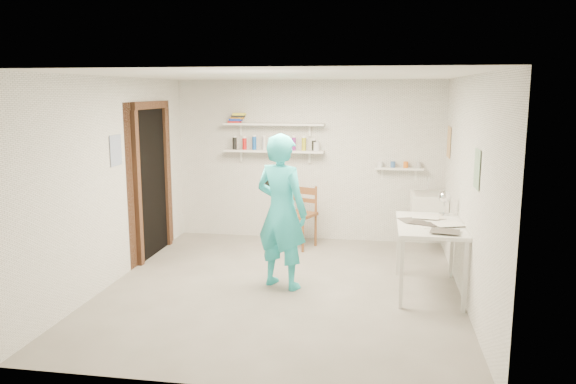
% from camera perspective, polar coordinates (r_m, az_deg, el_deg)
% --- Properties ---
extents(floor, '(4.00, 4.50, 0.02)m').
position_cam_1_polar(floor, '(6.57, -0.58, -9.75)').
color(floor, slate).
rests_on(floor, ground).
extents(ceiling, '(4.00, 4.50, 0.02)m').
position_cam_1_polar(ceiling, '(6.18, -0.62, 11.85)').
color(ceiling, silver).
rests_on(ceiling, wall_back).
extents(wall_back, '(4.00, 0.02, 2.40)m').
position_cam_1_polar(wall_back, '(8.47, 2.06, 3.21)').
color(wall_back, silver).
rests_on(wall_back, ground).
extents(wall_front, '(4.00, 0.02, 2.40)m').
position_cam_1_polar(wall_front, '(4.10, -6.10, -4.47)').
color(wall_front, silver).
rests_on(wall_front, ground).
extents(wall_left, '(0.02, 4.50, 2.40)m').
position_cam_1_polar(wall_left, '(6.90, -17.28, 1.13)').
color(wall_left, silver).
rests_on(wall_left, ground).
extents(wall_right, '(0.02, 4.50, 2.40)m').
position_cam_1_polar(wall_right, '(6.24, 17.90, 0.17)').
color(wall_right, silver).
rests_on(wall_right, ground).
extents(doorway_recess, '(0.02, 0.90, 2.00)m').
position_cam_1_polar(doorway_recess, '(7.86, -13.67, 0.89)').
color(doorway_recess, black).
rests_on(doorway_recess, wall_left).
extents(corridor_box, '(1.40, 1.50, 2.10)m').
position_cam_1_polar(corridor_box, '(8.15, -18.29, 1.35)').
color(corridor_box, brown).
rests_on(corridor_box, ground).
extents(door_lintel, '(0.06, 1.05, 0.10)m').
position_cam_1_polar(door_lintel, '(7.76, -13.86, 8.57)').
color(door_lintel, brown).
rests_on(door_lintel, wall_left).
extents(door_jamb_near, '(0.06, 0.10, 2.00)m').
position_cam_1_polar(door_jamb_near, '(7.40, -15.03, 0.27)').
color(door_jamb_near, brown).
rests_on(door_jamb_near, ground).
extents(door_jamb_far, '(0.06, 0.10, 2.00)m').
position_cam_1_polar(door_jamb_far, '(8.31, -12.21, 1.45)').
color(door_jamb_far, brown).
rests_on(door_jamb_far, ground).
extents(shelf_lower, '(1.50, 0.22, 0.03)m').
position_cam_1_polar(shelf_lower, '(8.41, -1.44, 4.18)').
color(shelf_lower, white).
rests_on(shelf_lower, wall_back).
extents(shelf_upper, '(1.50, 0.22, 0.03)m').
position_cam_1_polar(shelf_upper, '(8.37, -1.45, 6.91)').
color(shelf_upper, white).
rests_on(shelf_upper, wall_back).
extents(ledge_shelf, '(0.70, 0.14, 0.03)m').
position_cam_1_polar(ledge_shelf, '(8.33, 11.23, 2.34)').
color(ledge_shelf, white).
rests_on(ledge_shelf, wall_back).
extents(poster_left, '(0.01, 0.28, 0.36)m').
position_cam_1_polar(poster_left, '(6.89, -17.09, 4.07)').
color(poster_left, '#334C7F').
rests_on(poster_left, wall_left).
extents(poster_right_a, '(0.01, 0.34, 0.42)m').
position_cam_1_polar(poster_right_a, '(7.96, 16.02, 4.90)').
color(poster_right_a, '#995933').
rests_on(poster_right_a, wall_right).
extents(poster_right_b, '(0.01, 0.30, 0.38)m').
position_cam_1_polar(poster_right_b, '(5.65, 18.64, 2.21)').
color(poster_right_b, '#3F724C').
rests_on(poster_right_b, wall_right).
extents(belfast_sink, '(0.48, 0.60, 0.30)m').
position_cam_1_polar(belfast_sink, '(7.96, 14.10, -1.20)').
color(belfast_sink, white).
rests_on(belfast_sink, wall_right).
extents(man, '(0.76, 0.65, 1.77)m').
position_cam_1_polar(man, '(6.37, -0.67, -2.00)').
color(man, '#28C1C9').
rests_on(man, ground).
extents(wall_clock, '(0.31, 0.16, 0.32)m').
position_cam_1_polar(wall_clock, '(6.52, -1.13, 0.94)').
color(wall_clock, beige).
rests_on(wall_clock, man).
extents(wooden_chair, '(0.58, 0.57, 0.97)m').
position_cam_1_polar(wooden_chair, '(8.07, 0.98, -2.29)').
color(wooden_chair, brown).
rests_on(wooden_chair, ground).
extents(work_table, '(0.71, 1.19, 0.79)m').
position_cam_1_polar(work_table, '(6.50, 14.10, -6.52)').
color(work_table, silver).
rests_on(work_table, ground).
extents(desk_lamp, '(0.15, 0.15, 0.15)m').
position_cam_1_polar(desk_lamp, '(6.84, 15.65, -0.46)').
color(desk_lamp, silver).
rests_on(desk_lamp, work_table).
extents(spray_cans, '(1.31, 0.06, 0.17)m').
position_cam_1_polar(spray_cans, '(8.40, -1.44, 4.86)').
color(spray_cans, black).
rests_on(spray_cans, shelf_lower).
extents(book_stack, '(0.26, 0.14, 0.14)m').
position_cam_1_polar(book_stack, '(8.49, -5.20, 7.49)').
color(book_stack, red).
rests_on(book_stack, shelf_upper).
extents(ledge_pots, '(0.48, 0.07, 0.09)m').
position_cam_1_polar(ledge_pots, '(8.32, 11.24, 2.75)').
color(ledge_pots, silver).
rests_on(ledge_pots, ledge_shelf).
extents(papers, '(0.30, 0.22, 0.03)m').
position_cam_1_polar(papers, '(6.40, 14.26, -3.00)').
color(papers, silver).
rests_on(papers, work_table).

